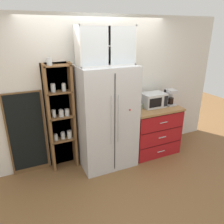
{
  "coord_description": "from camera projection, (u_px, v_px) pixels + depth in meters",
  "views": [
    {
      "loc": [
        -1.33,
        -3.14,
        2.3
      ],
      "look_at": [
        0.1,
        0.02,
        0.98
      ],
      "focal_mm": 34.7,
      "sensor_mm": 36.0,
      "label": 1
    }
  ],
  "objects": [
    {
      "name": "wall_back_cream",
      "position": [
        98.0,
        91.0,
        3.89
      ],
      "size": [
        5.05,
        0.1,
        2.55
      ],
      "primitive_type": "cube",
      "color": "silver",
      "rests_on": "ground"
    },
    {
      "name": "microwave",
      "position": [
        153.0,
        100.0,
        4.08
      ],
      "size": [
        0.44,
        0.33,
        0.26
      ],
      "color": "silver",
      "rests_on": "counter_cabinet"
    },
    {
      "name": "bottle_cobalt",
      "position": [
        135.0,
        103.0,
        3.91
      ],
      "size": [
        0.06,
        0.06,
        0.3
      ],
      "color": "navy",
      "rests_on": "counter_cabinet"
    },
    {
      "name": "coffee_maker",
      "position": [
        170.0,
        97.0,
        4.17
      ],
      "size": [
        0.17,
        0.2,
        0.31
      ],
      "color": "#B7B7BC",
      "rests_on": "counter_cabinet"
    },
    {
      "name": "counter_cabinet",
      "position": [
        153.0,
        129.0,
        4.25
      ],
      "size": [
        0.97,
        0.65,
        0.93
      ],
      "color": "#A8161C",
      "rests_on": "ground"
    },
    {
      "name": "mug_sage",
      "position": [
        141.0,
        106.0,
        4.0
      ],
      "size": [
        0.12,
        0.08,
        0.08
      ],
      "color": "#8CA37F",
      "rests_on": "counter_cabinet"
    },
    {
      "name": "upper_cabinet",
      "position": [
        105.0,
        45.0,
        3.32
      ],
      "size": [
        0.91,
        0.32,
        0.59
      ],
      "color": "silver",
      "rests_on": "refrigerator"
    },
    {
      "name": "ground_plane",
      "position": [
        108.0,
        163.0,
        4.0
      ],
      "size": [
        10.76,
        10.76,
        0.0
      ],
      "primitive_type": "plane",
      "color": "brown"
    },
    {
      "name": "pantry_shelf_column",
      "position": [
        60.0,
        116.0,
        3.63
      ],
      "size": [
        0.48,
        0.26,
        1.91
      ],
      "color": "brown",
      "rests_on": "ground"
    },
    {
      "name": "chalkboard_menu",
      "position": [
        27.0,
        134.0,
        3.53
      ],
      "size": [
        0.6,
        0.04,
        1.42
      ],
      "color": "brown",
      "rests_on": "ground"
    },
    {
      "name": "refrigerator",
      "position": [
        107.0,
        118.0,
        3.71
      ],
      "size": [
        0.94,
        0.68,
        1.78
      ],
      "color": "silver",
      "rests_on": "ground"
    }
  ]
}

